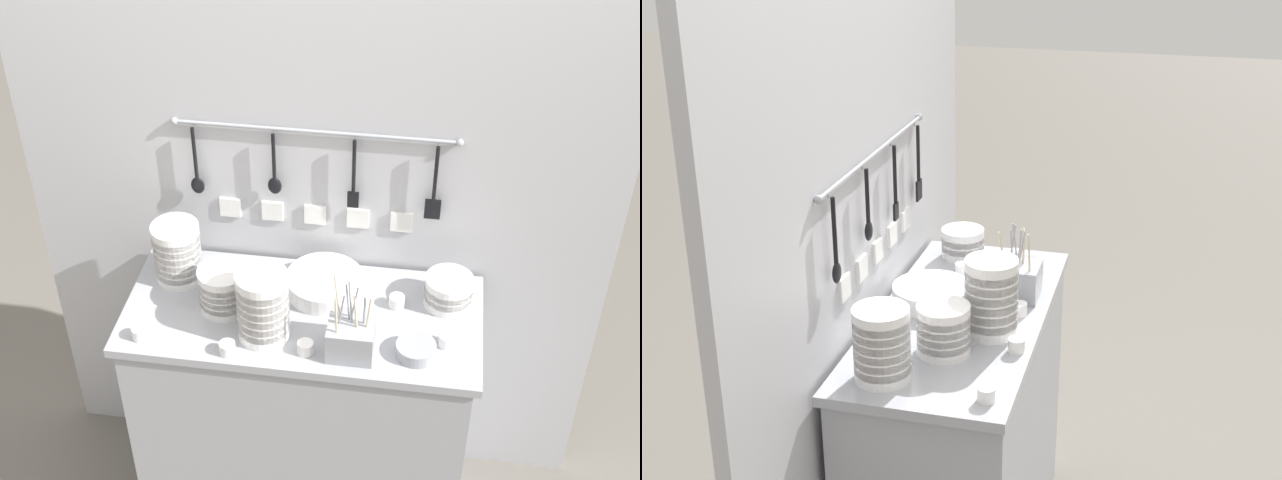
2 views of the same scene
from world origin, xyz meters
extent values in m
cube|color=#9EA0A8|center=(0.00, 0.00, 0.92)|extent=(1.11, 0.51, 0.03)
cube|color=#9EA0A8|center=(0.00, 0.00, 0.45)|extent=(1.07, 0.49, 0.90)
cube|color=#B2B2B7|center=(0.00, 0.29, 1.00)|extent=(1.91, 0.04, 1.99)
cylinder|color=#93969E|center=(0.00, 0.26, 1.43)|extent=(0.87, 0.01, 0.01)
sphere|color=#93969E|center=(-0.43, 0.26, 1.43)|extent=(0.02, 0.02, 0.02)
sphere|color=#93969E|center=(0.43, 0.26, 1.43)|extent=(0.02, 0.02, 0.02)
cylinder|color=black|center=(-0.38, 0.24, 1.33)|extent=(0.01, 0.01, 0.19)
ellipsoid|color=black|center=(-0.38, 0.24, 1.21)|extent=(0.04, 0.02, 0.06)
cylinder|color=#93969E|center=(-0.38, 0.26, 1.43)|extent=(0.01, 0.01, 0.02)
cylinder|color=black|center=(-0.12, 0.24, 1.34)|extent=(0.01, 0.01, 0.16)
ellipsoid|color=black|center=(-0.12, 0.24, 1.23)|extent=(0.04, 0.02, 0.06)
cylinder|color=#93969E|center=(-0.12, 0.26, 1.43)|extent=(0.00, 0.01, 0.02)
cylinder|color=black|center=(0.12, 0.24, 1.32)|extent=(0.01, 0.01, 0.19)
cube|color=black|center=(0.12, 0.24, 1.20)|extent=(0.04, 0.01, 0.06)
cylinder|color=#93969E|center=(0.12, 0.26, 1.43)|extent=(0.01, 0.01, 0.02)
cylinder|color=black|center=(0.37, 0.24, 1.32)|extent=(0.01, 0.01, 0.20)
cube|color=black|center=(0.37, 0.24, 1.19)|extent=(0.05, 0.01, 0.07)
cylinder|color=#93969E|center=(0.37, 0.26, 1.43)|extent=(0.01, 0.01, 0.02)
cube|color=white|center=(-0.28, 0.27, 1.12)|extent=(0.07, 0.01, 0.07)
cube|color=white|center=(-0.14, 0.27, 1.12)|extent=(0.07, 0.01, 0.07)
cube|color=white|center=(0.00, 0.27, 1.12)|extent=(0.07, 0.01, 0.07)
cube|color=white|center=(0.14, 0.27, 1.12)|extent=(0.07, 0.01, 0.07)
cube|color=white|center=(0.28, 0.27, 1.12)|extent=(0.07, 0.01, 0.07)
cylinder|color=white|center=(0.44, 0.11, 0.96)|extent=(0.15, 0.15, 0.05)
cylinder|color=white|center=(0.44, 0.11, 0.98)|extent=(0.15, 0.15, 0.05)
cylinder|color=white|center=(0.44, 0.11, 1.01)|extent=(0.15, 0.15, 0.05)
cylinder|color=white|center=(-0.10, -0.12, 0.96)|extent=(0.16, 0.16, 0.05)
cylinder|color=white|center=(-0.10, -0.12, 0.99)|extent=(0.16, 0.16, 0.05)
cylinder|color=white|center=(-0.10, -0.12, 1.02)|extent=(0.16, 0.16, 0.05)
cylinder|color=white|center=(-0.10, -0.12, 1.05)|extent=(0.16, 0.16, 0.05)
cylinder|color=white|center=(-0.10, -0.12, 1.08)|extent=(0.16, 0.16, 0.05)
cylinder|color=white|center=(-0.10, -0.12, 1.11)|extent=(0.16, 0.16, 0.05)
cylinder|color=white|center=(-0.10, -0.12, 1.14)|extent=(0.16, 0.16, 0.05)
cylinder|color=white|center=(-0.25, -0.01, 0.96)|extent=(0.15, 0.15, 0.05)
cylinder|color=white|center=(-0.25, -0.01, 0.98)|extent=(0.15, 0.15, 0.05)
cylinder|color=white|center=(-0.25, -0.01, 1.01)|extent=(0.15, 0.15, 0.05)
cylinder|color=white|center=(-0.25, -0.01, 1.03)|extent=(0.15, 0.15, 0.05)
cylinder|color=white|center=(-0.25, -0.01, 1.06)|extent=(0.15, 0.15, 0.05)
cylinder|color=white|center=(-0.42, 0.11, 0.96)|extent=(0.15, 0.15, 0.05)
cylinder|color=white|center=(-0.42, 0.11, 0.98)|extent=(0.15, 0.15, 0.05)
cylinder|color=white|center=(-0.42, 0.11, 1.01)|extent=(0.15, 0.15, 0.05)
cylinder|color=white|center=(-0.42, 0.11, 1.04)|extent=(0.15, 0.15, 0.05)
cylinder|color=white|center=(-0.42, 0.11, 1.06)|extent=(0.15, 0.15, 0.05)
cylinder|color=white|center=(-0.42, 0.11, 1.09)|extent=(0.15, 0.15, 0.05)
cylinder|color=white|center=(-0.42, 0.11, 1.12)|extent=(0.15, 0.15, 0.05)
cylinder|color=white|center=(0.05, 0.11, 0.94)|extent=(0.25, 0.25, 0.01)
cylinder|color=white|center=(0.05, 0.11, 0.95)|extent=(0.25, 0.25, 0.01)
cylinder|color=white|center=(0.05, 0.11, 0.95)|extent=(0.25, 0.25, 0.01)
cylinder|color=white|center=(0.05, 0.11, 0.96)|extent=(0.25, 0.25, 0.01)
cylinder|color=white|center=(0.05, 0.11, 0.97)|extent=(0.25, 0.25, 0.01)
cylinder|color=white|center=(0.05, 0.11, 0.98)|extent=(0.25, 0.25, 0.01)
cylinder|color=white|center=(0.05, 0.11, 0.99)|extent=(0.25, 0.25, 0.01)
cylinder|color=#93969E|center=(0.36, -0.13, 0.95)|extent=(0.12, 0.12, 0.04)
cube|color=#93969E|center=(0.17, -0.14, 0.99)|extent=(0.14, 0.14, 0.11)
cylinder|color=#93969E|center=(0.16, -0.13, 1.08)|extent=(0.02, 0.01, 0.18)
cylinder|color=#93969E|center=(0.14, -0.15, 1.08)|extent=(0.03, 0.03, 0.18)
cylinder|color=#C6B793|center=(0.12, -0.10, 1.08)|extent=(0.03, 0.03, 0.18)
cylinder|color=#C6B793|center=(0.22, -0.15, 1.07)|extent=(0.02, 0.01, 0.16)
cylinder|color=#93969E|center=(0.17, -0.14, 1.09)|extent=(0.02, 0.03, 0.20)
cylinder|color=#93969E|center=(0.17, -0.12, 1.08)|extent=(0.03, 0.03, 0.18)
cylinder|color=#C6B793|center=(0.18, -0.16, 1.07)|extent=(0.02, 0.01, 0.17)
cylinder|color=#93969E|center=(0.20, -0.14, 1.07)|extent=(0.01, 0.01, 0.16)
cylinder|color=#C6B793|center=(0.13, -0.18, 1.08)|extent=(0.02, 0.01, 0.18)
cylinder|color=white|center=(0.29, 0.07, 0.95)|extent=(0.05, 0.05, 0.04)
cylinder|color=white|center=(-0.46, -0.19, 0.95)|extent=(0.05, 0.05, 0.04)
cylinder|color=white|center=(0.04, -0.17, 0.95)|extent=(0.05, 0.05, 0.04)
cylinder|color=white|center=(-0.19, -0.21, 0.95)|extent=(0.05, 0.05, 0.04)
cylinder|color=white|center=(0.45, -0.08, 0.95)|extent=(0.05, 0.05, 0.04)
camera|label=1|loc=(0.36, -2.02, 2.81)|focal=50.00mm
camera|label=2|loc=(-2.38, -0.61, 2.17)|focal=50.00mm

